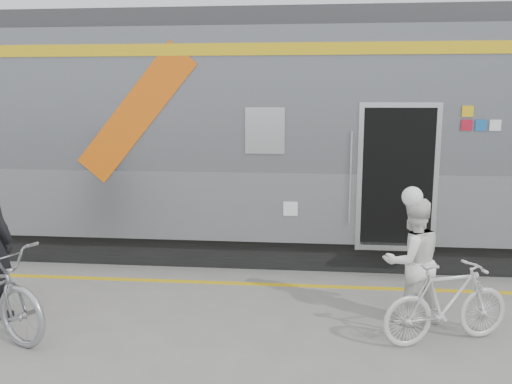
# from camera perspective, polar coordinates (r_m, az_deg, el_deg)

# --- Properties ---
(ground) EXTENTS (90.00, 90.00, 0.00)m
(ground) POSITION_cam_1_polar(r_m,az_deg,el_deg) (6.34, -8.33, -15.98)
(ground) COLOR slate
(ground) RESTS_ON ground
(train) EXTENTS (24.00, 3.17, 4.10)m
(train) POSITION_cam_1_polar(r_m,az_deg,el_deg) (9.77, 0.57, 5.92)
(train) COLOR black
(train) RESTS_ON ground
(safety_strip) EXTENTS (24.00, 0.12, 0.01)m
(safety_strip) POSITION_cam_1_polar(r_m,az_deg,el_deg) (8.28, -4.67, -9.47)
(safety_strip) COLOR gold
(safety_strip) RESTS_ON ground
(woman) EXTENTS (0.92, 0.82, 1.57)m
(woman) POSITION_cam_1_polar(r_m,az_deg,el_deg) (6.94, 16.11, -7.00)
(woman) COLOR white
(woman) RESTS_ON ground
(bicycle_right) EXTENTS (1.64, 0.97, 0.95)m
(bicycle_right) POSITION_cam_1_polar(r_m,az_deg,el_deg) (6.59, 19.44, -10.95)
(bicycle_right) COLOR beige
(bicycle_right) RESTS_ON ground
(helmet_woman) EXTENTS (0.25, 0.25, 0.25)m
(helmet_woman) POSITION_cam_1_polar(r_m,az_deg,el_deg) (6.73, 16.49, 0.41)
(helmet_woman) COLOR white
(helmet_woman) RESTS_ON woman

